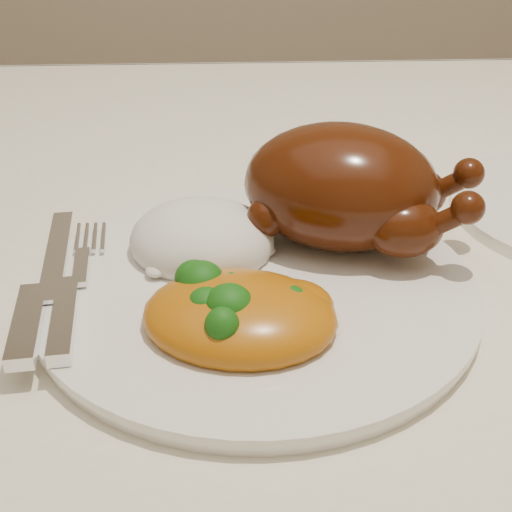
{
  "coord_description": "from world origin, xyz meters",
  "views": [
    {
      "loc": [
        0.05,
        -0.49,
        1.04
      ],
      "look_at": [
        0.07,
        -0.09,
        0.8
      ],
      "focal_mm": 50.0,
      "sensor_mm": 36.0,
      "label": 1
    }
  ],
  "objects": [
    {
      "name": "dining_table",
      "position": [
        0.0,
        0.0,
        0.67
      ],
      "size": [
        1.6,
        0.9,
        0.76
      ],
      "color": "brown",
      "rests_on": "floor"
    },
    {
      "name": "tablecloth",
      "position": [
        0.0,
        0.0,
        0.74
      ],
      "size": [
        1.73,
        1.03,
        0.18
      ],
      "color": "white",
      "rests_on": "dining_table"
    },
    {
      "name": "dinner_plate",
      "position": [
        0.07,
        -0.09,
        0.77
      ],
      "size": [
        0.38,
        0.38,
        0.01
      ],
      "primitive_type": "cylinder",
      "rotation": [
        0.0,
        0.0,
        -0.34
      ],
      "color": "white",
      "rests_on": "tablecloth"
    },
    {
      "name": "roast_chicken",
      "position": [
        0.14,
        -0.03,
        0.82
      ],
      "size": [
        0.19,
        0.14,
        0.09
      ],
      "rotation": [
        0.0,
        0.0,
        -0.31
      ],
      "color": "#461807",
      "rests_on": "dinner_plate"
    },
    {
      "name": "rice_mound",
      "position": [
        0.04,
        -0.04,
        0.79
      ],
      "size": [
        0.12,
        0.11,
        0.05
      ],
      "rotation": [
        0.0,
        0.0,
        -0.21
      ],
      "color": "white",
      "rests_on": "dinner_plate"
    },
    {
      "name": "mac_and_cheese",
      "position": [
        0.06,
        -0.14,
        0.79
      ],
      "size": [
        0.14,
        0.11,
        0.05
      ],
      "rotation": [
        0.0,
        0.0,
        -0.19
      ],
      "color": "#C0770C",
      "rests_on": "dinner_plate"
    },
    {
      "name": "cutlery",
      "position": [
        -0.06,
        -0.11,
        0.79
      ],
      "size": [
        0.05,
        0.19,
        0.01
      ],
      "rotation": [
        0.0,
        0.0,
        0.1
      ],
      "color": "silver",
      "rests_on": "dinner_plate"
    }
  ]
}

